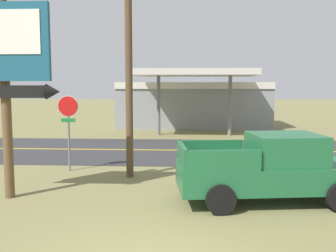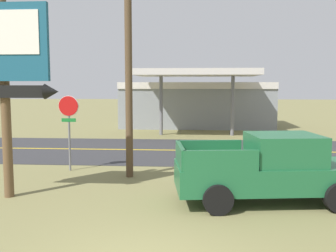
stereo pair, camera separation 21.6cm
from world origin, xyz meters
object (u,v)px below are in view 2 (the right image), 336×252
pickup_green_parked_on_lawn (270,169)px  gas_station (197,103)px  stop_sign (69,119)px  motel_sign (3,62)px  utility_pole (128,40)px

pickup_green_parked_on_lawn → gas_station: bearing=95.8°
stop_sign → gas_station: bearing=73.7°
motel_sign → gas_station: motel_sign is taller
motel_sign → pickup_green_parked_on_lawn: (7.64, 0.17, -3.04)m
utility_pole → pickup_green_parked_on_lawn: (4.53, -2.77, -3.98)m
motel_sign → gas_station: size_ratio=0.50×
utility_pole → motel_sign: bearing=-136.6°
gas_station → pickup_green_parked_on_lawn: bearing=-84.2°
motel_sign → utility_pole: bearing=43.4°
utility_pole → pickup_green_parked_on_lawn: bearing=-31.4°
pickup_green_parked_on_lawn → motel_sign: bearing=-178.7°
utility_pole → gas_station: size_ratio=0.78×
motel_sign → stop_sign: bearing=81.2°
gas_station → pickup_green_parked_on_lawn: 20.68m
stop_sign → pickup_green_parked_on_lawn: (7.06, -3.60, -1.06)m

